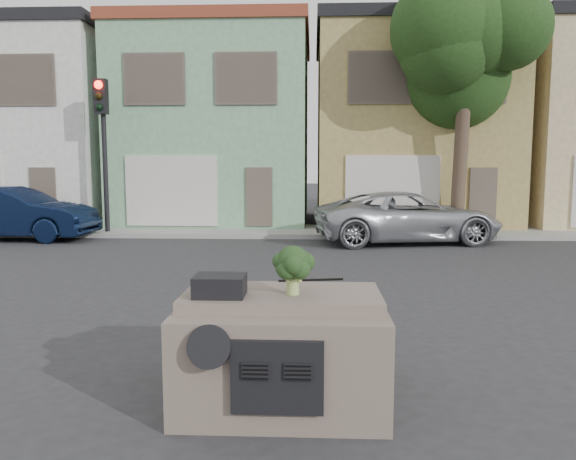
# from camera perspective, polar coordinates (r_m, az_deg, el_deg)

# --- Properties ---
(ground_plane) EXTENTS (120.00, 120.00, 0.00)m
(ground_plane) POSITION_cam_1_polar(r_m,az_deg,el_deg) (8.86, 0.55, -8.77)
(ground_plane) COLOR #303033
(ground_plane) RESTS_ON ground
(sidewalk) EXTENTS (40.00, 3.00, 0.15)m
(sidewalk) POSITION_cam_1_polar(r_m,az_deg,el_deg) (19.17, 1.67, -0.14)
(sidewalk) COLOR gray
(sidewalk) RESTS_ON ground
(townhouse_white) EXTENTS (7.20, 8.20, 7.55)m
(townhouse_white) POSITION_cam_1_polar(r_m,az_deg,el_deg) (25.69, -23.84, 9.31)
(townhouse_white) COLOR silver
(townhouse_white) RESTS_ON ground
(townhouse_mint) EXTENTS (7.20, 8.20, 7.55)m
(townhouse_mint) POSITION_cam_1_polar(r_m,az_deg,el_deg) (23.39, -6.87, 10.14)
(townhouse_mint) COLOR #7AAB82
(townhouse_mint) RESTS_ON ground
(townhouse_tan) EXTENTS (7.20, 8.20, 7.55)m
(townhouse_tan) POSITION_cam_1_polar(r_m,az_deg,el_deg) (23.37, 11.88, 10.05)
(townhouse_tan) COLOR #A38F51
(townhouse_tan) RESTS_ON ground
(navy_sedan) EXTENTS (5.05, 1.85, 1.65)m
(navy_sedan) POSITION_cam_1_polar(r_m,az_deg,el_deg) (19.56, -26.02, -0.90)
(navy_sedan) COLOR black
(navy_sedan) RESTS_ON ground
(silver_pickup) EXTENTS (5.89, 3.45, 1.54)m
(silver_pickup) POSITION_cam_1_polar(r_m,az_deg,el_deg) (17.40, 12.01, -1.24)
(silver_pickup) COLOR #B0B2B8
(silver_pickup) RESTS_ON ground
(traffic_signal) EXTENTS (0.40, 0.40, 5.10)m
(traffic_signal) POSITION_cam_1_polar(r_m,az_deg,el_deg) (19.27, -18.21, 6.94)
(traffic_signal) COLOR black
(traffic_signal) RESTS_ON ground
(tree_near) EXTENTS (4.40, 4.00, 8.50)m
(tree_near) POSITION_cam_1_polar(r_m,az_deg,el_deg) (19.02, 17.28, 12.12)
(tree_near) COLOR #203E16
(tree_near) RESTS_ON ground
(car_dashboard) EXTENTS (2.00, 1.80, 1.12)m
(car_dashboard) POSITION_cam_1_polar(r_m,az_deg,el_deg) (5.83, -0.52, -11.34)
(car_dashboard) COLOR #756559
(car_dashboard) RESTS_ON ground
(instrument_hump) EXTENTS (0.48, 0.38, 0.20)m
(instrument_hump) POSITION_cam_1_polar(r_m,az_deg,el_deg) (5.38, -6.94, -5.63)
(instrument_hump) COLOR black
(instrument_hump) RESTS_ON car_dashboard
(wiper_arm) EXTENTS (0.69, 0.15, 0.02)m
(wiper_arm) POSITION_cam_1_polar(r_m,az_deg,el_deg) (6.04, 2.34, -5.09)
(wiper_arm) COLOR black
(wiper_arm) RESTS_ON car_dashboard
(broccoli) EXTENTS (0.48, 0.48, 0.48)m
(broccoli) POSITION_cam_1_polar(r_m,az_deg,el_deg) (5.38, 0.48, -4.03)
(broccoli) COLOR #1B3215
(broccoli) RESTS_ON car_dashboard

